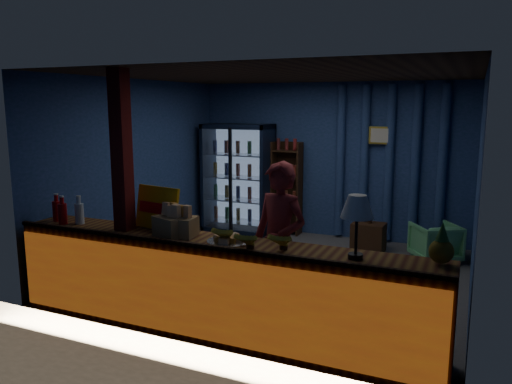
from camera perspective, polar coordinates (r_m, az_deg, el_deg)
ground at (r=6.78m, az=3.06°, el=-9.33°), size 4.60×4.60×0.00m
room_walls at (r=6.43m, az=3.19°, el=3.99°), size 4.60×4.60×4.60m
counter at (r=4.98m, az=-4.83°, el=-10.83°), size 4.40×0.57×0.99m
support_post at (r=5.33m, az=-14.88°, el=-0.52°), size 0.16×0.16×2.60m
beverage_cooler at (r=8.86m, az=-1.87°, el=1.54°), size 1.20×0.62×1.90m
bottle_shelf at (r=8.69m, az=3.60°, el=0.42°), size 0.50×0.28×1.60m
curtain_folds at (r=8.27m, az=14.98°, el=3.15°), size 1.74×0.14×2.50m
framed_picture at (r=8.21m, az=14.03°, el=6.30°), size 0.36×0.04×0.28m
shopkeeper at (r=5.15m, az=2.69°, el=-5.84°), size 0.69×0.54×1.68m
green_chair at (r=7.69m, az=19.82°, el=-5.41°), size 0.82×0.83×0.55m
side_table at (r=7.90m, az=12.71°, el=-5.04°), size 0.50×0.38×0.53m
yellow_sign at (r=5.31m, az=-11.25°, el=-1.79°), size 0.57×0.21×0.45m
soda_bottles at (r=5.88m, az=-20.87°, el=-2.11°), size 0.42×0.18×0.31m
snack_box_left at (r=5.00m, az=-8.62°, el=-3.77°), size 0.32×0.27×0.32m
snack_box_centre at (r=5.02m, az=-9.62°, el=-3.69°), size 0.38×0.34×0.33m
pastry_tray at (r=4.74m, az=-3.09°, el=-5.54°), size 0.43×0.43×0.07m
banana_bunches at (r=4.56m, az=-0.53°, el=-5.32°), size 0.82×0.31×0.18m
table_lamp at (r=4.25m, az=11.48°, el=-1.93°), size 0.28×0.28×0.55m
pineapple at (r=4.36m, az=20.44°, el=-5.97°), size 0.20×0.20×0.34m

